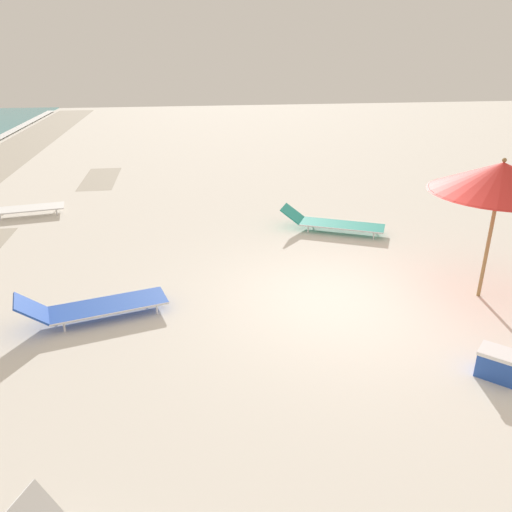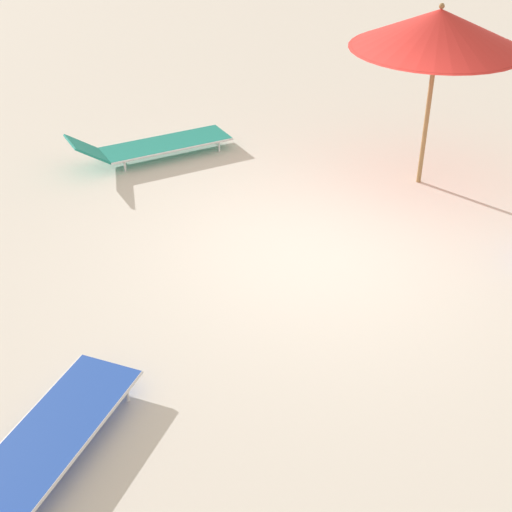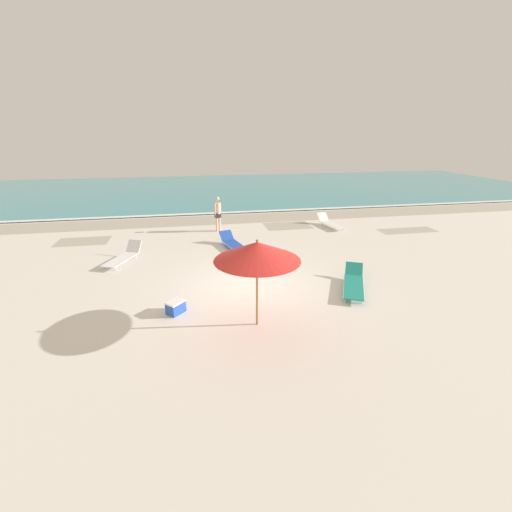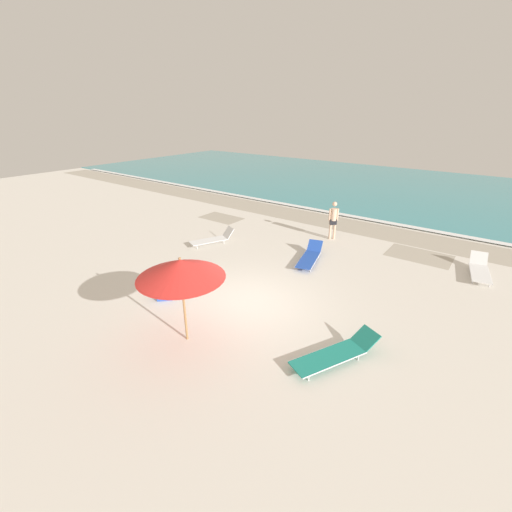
# 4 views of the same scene
# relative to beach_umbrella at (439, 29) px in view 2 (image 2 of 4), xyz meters

# --- Properties ---
(ground_plane) EXTENTS (60.00, 60.00, 0.16)m
(ground_plane) POSITION_rel_beach_umbrella_xyz_m (0.14, 2.31, -2.12)
(ground_plane) COLOR silver
(beach_umbrella) EXTENTS (2.17, 2.17, 2.35)m
(beach_umbrella) POSITION_rel_beach_umbrella_xyz_m (0.00, 0.00, 0.00)
(beach_umbrella) COLOR #9E7547
(beach_umbrella) RESTS_ON ground_plane
(sun_lounger_beside_umbrella) EXTENTS (1.15, 2.29, 0.54)m
(sun_lounger_beside_umbrella) POSITION_rel_beach_umbrella_xyz_m (0.18, 6.35, -1.83)
(sun_lounger_beside_umbrella) COLOR blue
(sun_lounger_beside_umbrella) RESTS_ON ground_plane
(sun_lounger_near_water_right) EXTENTS (1.55, 2.37, 0.49)m
(sun_lounger_near_water_right) POSITION_rel_beach_umbrella_xyz_m (3.48, 1.56, -1.84)
(sun_lounger_near_water_right) COLOR #1E8475
(sun_lounger_near_water_right) RESTS_ON ground_plane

